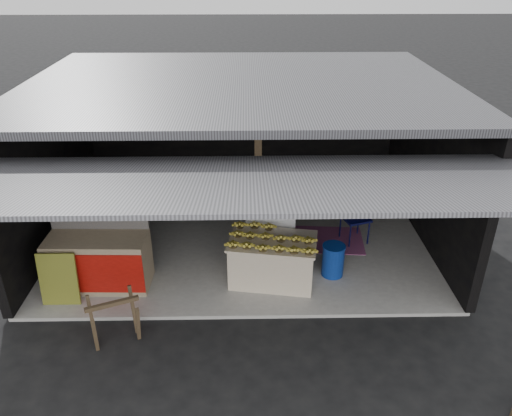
{
  "coord_description": "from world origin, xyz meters",
  "views": [
    {
      "loc": [
        0.12,
        -5.94,
        4.99
      ],
      "look_at": [
        0.26,
        1.54,
        1.1
      ],
      "focal_mm": 35.0,
      "sensor_mm": 36.0,
      "label": 1
    }
  ],
  "objects_px": {
    "white_crate": "(271,231)",
    "neighbor_stall": "(99,259)",
    "sawhorse": "(114,317)",
    "water_barrel": "(333,261)",
    "plastic_chair": "(353,211)",
    "banana_table": "(272,260)"
  },
  "relations": [
    {
      "from": "plastic_chair",
      "to": "water_barrel",
      "type": "bearing_deg",
      "value": -132.16
    },
    {
      "from": "white_crate",
      "to": "neighbor_stall",
      "type": "bearing_deg",
      "value": -157.28
    },
    {
      "from": "neighbor_stall",
      "to": "sawhorse",
      "type": "bearing_deg",
      "value": -66.51
    },
    {
      "from": "white_crate",
      "to": "neighbor_stall",
      "type": "height_order",
      "value": "neighbor_stall"
    },
    {
      "from": "banana_table",
      "to": "neighbor_stall",
      "type": "distance_m",
      "value": 2.81
    },
    {
      "from": "white_crate",
      "to": "sawhorse",
      "type": "xyz_separation_m",
      "value": [
        -2.28,
        -2.2,
        -0.09
      ]
    },
    {
      "from": "neighbor_stall",
      "to": "plastic_chair",
      "type": "height_order",
      "value": "neighbor_stall"
    },
    {
      "from": "banana_table",
      "to": "plastic_chair",
      "type": "distance_m",
      "value": 2.08
    },
    {
      "from": "water_barrel",
      "to": "plastic_chair",
      "type": "height_order",
      "value": "plastic_chair"
    },
    {
      "from": "water_barrel",
      "to": "neighbor_stall",
      "type": "bearing_deg",
      "value": -177.09
    },
    {
      "from": "neighbor_stall",
      "to": "sawhorse",
      "type": "height_order",
      "value": "neighbor_stall"
    },
    {
      "from": "white_crate",
      "to": "plastic_chair",
      "type": "bearing_deg",
      "value": 24.24
    },
    {
      "from": "sawhorse",
      "to": "water_barrel",
      "type": "xyz_separation_m",
      "value": [
        3.3,
        1.52,
        -0.12
      ]
    },
    {
      "from": "white_crate",
      "to": "plastic_chair",
      "type": "distance_m",
      "value": 1.65
    },
    {
      "from": "banana_table",
      "to": "white_crate",
      "type": "distance_m",
      "value": 0.82
    },
    {
      "from": "sawhorse",
      "to": "plastic_chair",
      "type": "relative_size",
      "value": 0.83
    },
    {
      "from": "banana_table",
      "to": "water_barrel",
      "type": "distance_m",
      "value": 1.05
    },
    {
      "from": "neighbor_stall",
      "to": "sawhorse",
      "type": "relative_size",
      "value": 1.99
    },
    {
      "from": "banana_table",
      "to": "neighbor_stall",
      "type": "bearing_deg",
      "value": -169.3
    },
    {
      "from": "banana_table",
      "to": "neighbor_stall",
      "type": "xyz_separation_m",
      "value": [
        -2.81,
        -0.05,
        0.1
      ]
    },
    {
      "from": "white_crate",
      "to": "neighbor_stall",
      "type": "xyz_separation_m",
      "value": [
        -2.82,
        -0.87,
        0.02
      ]
    },
    {
      "from": "sawhorse",
      "to": "banana_table",
      "type": "bearing_deg",
      "value": 9.15
    }
  ]
}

